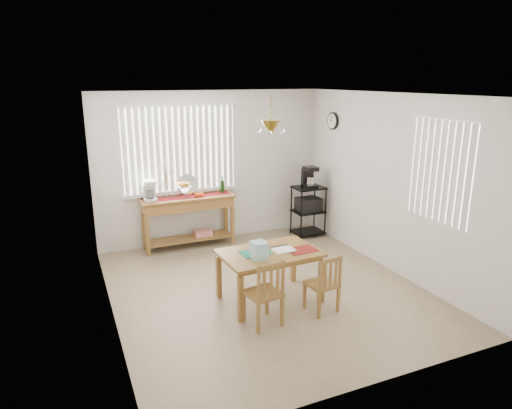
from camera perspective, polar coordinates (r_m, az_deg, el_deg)
name	(u,v)px	position (r m, az deg, el deg)	size (l,w,h in m)	color
ground	(265,289)	(6.37, 1.16, -10.51)	(4.00, 4.50, 0.01)	gray
room_shell	(266,167)	(5.84, 1.21, 4.67)	(4.20, 4.70, 2.70)	silver
sideboard	(189,209)	(7.76, -8.40, -0.61)	(1.56, 0.44, 0.88)	olive
sideboard_items	(172,190)	(7.62, -10.45, 1.80)	(1.48, 0.37, 0.67)	maroon
wire_cart	(308,206)	(8.32, 6.55, -0.22)	(0.54, 0.43, 0.91)	black
cart_items	(309,177)	(8.20, 6.63, 3.40)	(0.21, 0.26, 0.38)	black
dining_table	(270,257)	(5.85, 1.71, -6.61)	(1.28, 0.86, 0.66)	olive
table_items	(265,250)	(5.65, 1.15, -5.72)	(0.97, 0.43, 0.21)	#167C5F
chair_left	(265,294)	(5.34, 1.07, -11.07)	(0.43, 0.43, 0.82)	olive
chair_right	(323,284)	(5.71, 8.43, -9.81)	(0.38, 0.38, 0.74)	olive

